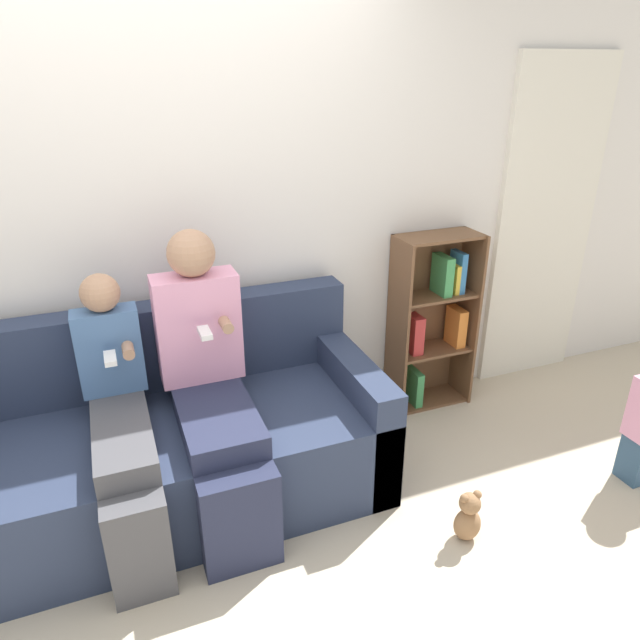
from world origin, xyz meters
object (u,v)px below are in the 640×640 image
(child_seated, at_px, (120,422))
(bookshelf, at_px, (431,320))
(adult_seated, at_px, (211,379))
(teddy_bear, at_px, (468,517))
(couch, at_px, (161,448))

(child_seated, xyz_separation_m, bookshelf, (1.85, 0.49, -0.02))
(adult_seated, bearing_deg, child_seated, -172.94)
(child_seated, relative_size, bookshelf, 1.05)
(adult_seated, relative_size, child_seated, 1.14)
(child_seated, xyz_separation_m, teddy_bear, (1.39, -0.63, -0.46))
(child_seated, bearing_deg, teddy_bear, -24.37)
(bookshelf, height_order, teddy_bear, bookshelf)
(bookshelf, bearing_deg, adult_seated, -163.15)
(teddy_bear, bearing_deg, adult_seated, 145.31)
(adult_seated, xyz_separation_m, child_seated, (-0.41, -0.05, -0.10))
(child_seated, height_order, teddy_bear, child_seated)
(child_seated, height_order, bookshelf, child_seated)
(adult_seated, xyz_separation_m, bookshelf, (1.45, 0.44, -0.12))
(couch, height_order, teddy_bear, couch)
(couch, distance_m, child_seated, 0.35)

